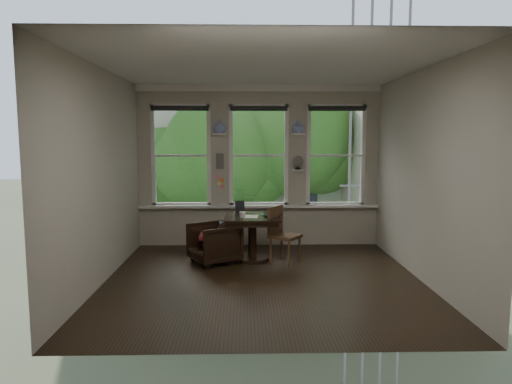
{
  "coord_description": "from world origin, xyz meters",
  "views": [
    {
      "loc": [
        -0.26,
        -6.34,
        2.02
      ],
      "look_at": [
        -0.08,
        0.9,
        1.17
      ],
      "focal_mm": 32.0,
      "sensor_mm": 36.0,
      "label": 1
    }
  ],
  "objects_px": {
    "laptop": "(272,215)",
    "mug": "(242,215)",
    "armchair_left": "(214,243)",
    "table": "(252,238)",
    "side_chair_right": "(285,236)"
  },
  "relations": [
    {
      "from": "laptop",
      "to": "mug",
      "type": "xyz_separation_m",
      "value": [
        -0.49,
        -0.13,
        0.04
      ]
    },
    {
      "from": "table",
      "to": "laptop",
      "type": "bearing_deg",
      "value": -8.63
    },
    {
      "from": "armchair_left",
      "to": "mug",
      "type": "xyz_separation_m",
      "value": [
        0.47,
        -0.04,
        0.47
      ]
    },
    {
      "from": "laptop",
      "to": "table",
      "type": "bearing_deg",
      "value": 171.5
    },
    {
      "from": "side_chair_right",
      "to": "mug",
      "type": "relative_size",
      "value": 8.7
    },
    {
      "from": "mug",
      "to": "side_chair_right",
      "type": "bearing_deg",
      "value": -2.56
    },
    {
      "from": "armchair_left",
      "to": "table",
      "type": "bearing_deg",
      "value": 72.2
    },
    {
      "from": "laptop",
      "to": "side_chair_right",
      "type": "bearing_deg",
      "value": -39.16
    },
    {
      "from": "armchair_left",
      "to": "side_chair_right",
      "type": "bearing_deg",
      "value": 56.04
    },
    {
      "from": "side_chair_right",
      "to": "laptop",
      "type": "bearing_deg",
      "value": 86.22
    },
    {
      "from": "laptop",
      "to": "armchair_left",
      "type": "bearing_deg",
      "value": -174.57
    },
    {
      "from": "table",
      "to": "laptop",
      "type": "distance_m",
      "value": 0.51
    },
    {
      "from": "armchair_left",
      "to": "mug",
      "type": "relative_size",
      "value": 6.8
    },
    {
      "from": "table",
      "to": "laptop",
      "type": "xyz_separation_m",
      "value": [
        0.33,
        -0.05,
        0.39
      ]
    },
    {
      "from": "mug",
      "to": "laptop",
      "type": "bearing_deg",
      "value": 14.99
    }
  ]
}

